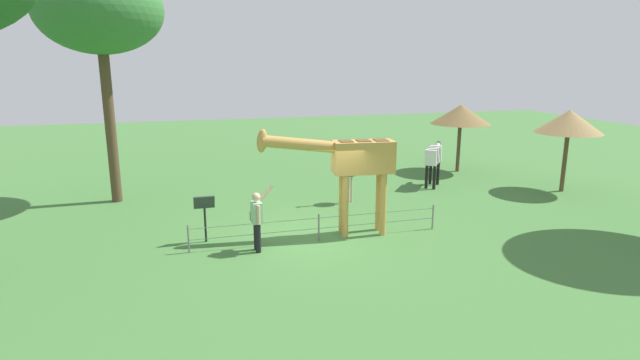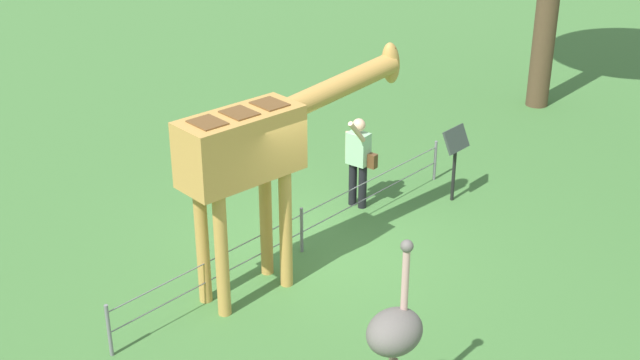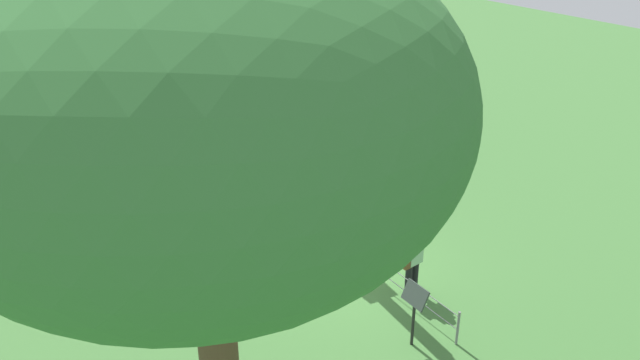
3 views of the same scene
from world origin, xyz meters
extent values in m
plane|color=#427538|center=(0.00, 0.00, 0.00)|extent=(60.00, 60.00, 0.00)
cylinder|color=#C69347|center=(-0.78, 0.12, 0.90)|extent=(0.18, 0.18, 1.80)
cylinder|color=#C69347|center=(-0.83, -0.32, 0.90)|extent=(0.18, 0.18, 1.80)
cylinder|color=#C69347|center=(-1.88, 0.23, 0.90)|extent=(0.18, 0.18, 1.80)
cylinder|color=#C69347|center=(-1.92, -0.21, 0.90)|extent=(0.18, 0.18, 1.80)
cube|color=#C69347|center=(-1.35, -0.04, 2.25)|extent=(1.76, 0.87, 0.90)
cube|color=brown|center=(-0.85, -0.09, 2.71)|extent=(0.40, 0.47, 0.02)
cube|color=brown|center=(-1.35, -0.04, 2.71)|extent=(0.40, 0.47, 0.02)
cube|color=brown|center=(-1.85, 0.01, 2.71)|extent=(0.40, 0.47, 0.02)
cylinder|color=#C69347|center=(0.34, -0.21, 2.65)|extent=(2.27, 0.54, 0.58)
ellipsoid|color=#C69347|center=(1.44, -0.32, 2.78)|extent=(0.38, 0.29, 0.67)
cylinder|color=brown|center=(1.44, -0.26, 2.96)|extent=(0.05, 0.05, 0.14)
cylinder|color=brown|center=(1.44, -0.38, 2.96)|extent=(0.05, 0.05, 0.14)
cylinder|color=black|center=(1.78, 0.43, 0.39)|extent=(0.14, 0.14, 0.78)
cylinder|color=black|center=(1.76, 0.63, 0.39)|extent=(0.14, 0.14, 0.78)
cube|color=#93C699|center=(1.77, 0.53, 1.06)|extent=(0.27, 0.38, 0.55)
sphere|color=#D8AD8C|center=(1.77, 0.53, 1.47)|extent=(0.22, 0.22, 0.22)
cylinder|color=#D8AD8C|center=(1.50, 0.34, 1.48)|extent=(0.44, 0.12, 0.46)
cylinder|color=#D8AD8C|center=(1.75, 0.75, 1.05)|extent=(0.08, 0.08, 0.50)
cube|color=brown|center=(1.84, 0.31, 0.88)|extent=(0.14, 0.21, 0.24)
ellipsoid|color=#66605B|center=(-2.06, -3.16, 1.18)|extent=(0.70, 0.56, 0.49)
cylinder|color=#CC9E93|center=(-1.91, -3.16, 1.73)|extent=(0.08, 0.08, 0.80)
sphere|color=#66605B|center=(-1.91, -3.16, 2.18)|extent=(0.14, 0.14, 0.14)
cylinder|color=black|center=(3.03, -0.55, 0.47)|extent=(0.06, 0.06, 0.95)
cube|color=#333D38|center=(3.03, -0.55, 1.13)|extent=(0.56, 0.21, 0.38)
cylinder|color=slate|center=(-3.50, 0.16, 0.38)|extent=(0.05, 0.05, 0.75)
cylinder|color=slate|center=(0.00, 0.16, 0.38)|extent=(0.05, 0.05, 0.75)
cylinder|color=slate|center=(3.50, 0.16, 0.38)|extent=(0.05, 0.05, 0.75)
cube|color=slate|center=(0.00, 0.16, 0.64)|extent=(7.00, 0.01, 0.01)
cube|color=slate|center=(0.00, 0.16, 0.34)|extent=(7.00, 0.01, 0.01)
camera|label=1|loc=(3.56, 12.96, 4.89)|focal=28.35mm
camera|label=2|loc=(-8.25, -7.67, 6.60)|focal=47.89mm
camera|label=3|loc=(9.99, -7.28, 7.97)|focal=35.38mm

